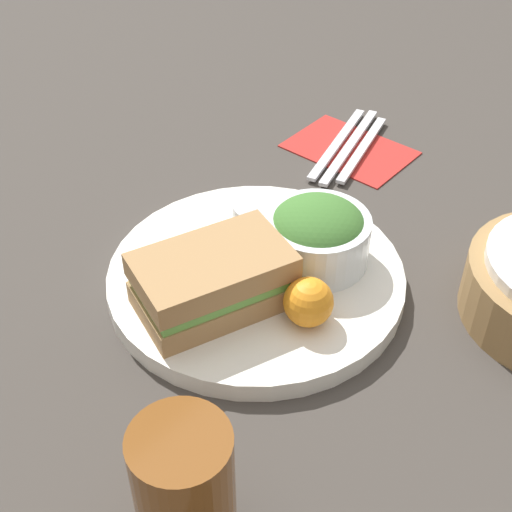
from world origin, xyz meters
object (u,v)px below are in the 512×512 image
at_px(plate, 256,278).
at_px(drink_glass, 185,491).
at_px(knife, 350,146).
at_px(salad_bowl, 317,234).
at_px(fork, 337,143).
at_px(spoon, 362,149).
at_px(dressing_cup, 260,217).
at_px(sandwich, 212,280).

bearing_deg(plate, drink_glass, 30.00).
bearing_deg(knife, salad_bowl, -168.99).
height_order(fork, spoon, same).
relative_size(salad_bowl, spoon, 0.63).
xyz_separation_m(dressing_cup, fork, (-0.23, -0.06, -0.03)).
bearing_deg(spoon, salad_bowl, -172.86).
bearing_deg(salad_bowl, drink_glass, 19.35).
bearing_deg(salad_bowl, spoon, -157.71).
bearing_deg(plate, spoon, -168.24).
xyz_separation_m(plate, knife, (-0.29, -0.08, -0.00)).
height_order(salad_bowl, drink_glass, drink_glass).
relative_size(drink_glass, knife, 0.60).
bearing_deg(salad_bowl, knife, -153.84).
distance_m(sandwich, dressing_cup, 0.13).
distance_m(knife, spoon, 0.02).
distance_m(sandwich, salad_bowl, 0.13).
relative_size(plate, dressing_cup, 5.03).
distance_m(sandwich, knife, 0.37).
bearing_deg(fork, spoon, -90.00).
distance_m(plate, salad_bowl, 0.08).
relative_size(salad_bowl, knife, 0.54).
height_order(sandwich, salad_bowl, salad_bowl).
xyz_separation_m(salad_bowl, dressing_cup, (0.00, -0.08, -0.02)).
height_order(plate, knife, plate).
height_order(knife, spoon, same).
xyz_separation_m(fork, spoon, (-0.01, 0.03, 0.00)).
distance_m(sandwich, drink_glass, 0.24).
relative_size(plate, drink_glass, 2.55).
distance_m(drink_glass, fork, 0.60).
bearing_deg(salad_bowl, fork, -150.07).
bearing_deg(spoon, dressing_cup, 170.00).
xyz_separation_m(salad_bowl, drink_glass, (0.31, 0.11, 0.01)).
distance_m(salad_bowl, drink_glass, 0.33).
height_order(sandwich, dressing_cup, sandwich).
height_order(plate, salad_bowl, salad_bowl).
xyz_separation_m(plate, fork, (-0.29, -0.10, -0.00)).
bearing_deg(drink_glass, sandwich, -141.80).
height_order(salad_bowl, fork, salad_bowl).
height_order(sandwich, spoon, sandwich).
distance_m(salad_bowl, dressing_cup, 0.08).
distance_m(dressing_cup, fork, 0.24).
xyz_separation_m(plate, spoon, (-0.30, -0.06, -0.00)).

